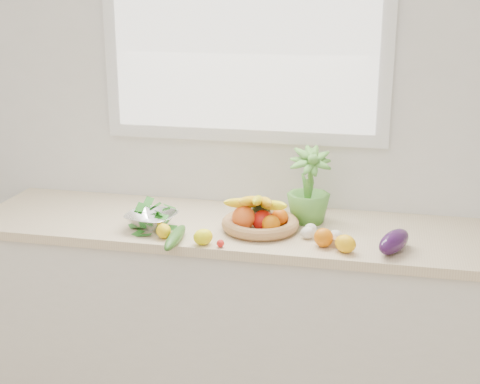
% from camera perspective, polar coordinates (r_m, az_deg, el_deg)
% --- Properties ---
extents(back_wall, '(4.50, 0.02, 2.70)m').
position_cam_1_polar(back_wall, '(3.06, 0.38, 7.16)').
color(back_wall, white).
rests_on(back_wall, ground).
extents(counter_cabinet, '(2.20, 0.58, 0.86)m').
position_cam_1_polar(counter_cabinet, '(3.08, -0.84, -10.93)').
color(counter_cabinet, silver).
rests_on(counter_cabinet, ground).
extents(countertop, '(2.24, 0.62, 0.04)m').
position_cam_1_polar(countertop, '(2.90, -0.88, -3.04)').
color(countertop, beige).
rests_on(countertop, counter_cabinet).
extents(window_frame, '(1.30, 0.03, 1.10)m').
position_cam_1_polar(window_frame, '(3.00, 0.34, 14.65)').
color(window_frame, white).
rests_on(window_frame, back_wall).
extents(window_pane, '(1.18, 0.01, 0.98)m').
position_cam_1_polar(window_pane, '(2.98, 0.25, 14.64)').
color(window_pane, white).
rests_on(window_pane, window_frame).
extents(orange_loose, '(0.08, 0.08, 0.08)m').
position_cam_1_polar(orange_loose, '(2.64, 7.14, -3.88)').
color(orange_loose, '#D96906').
rests_on(orange_loose, countertop).
extents(lemon_a, '(0.09, 0.09, 0.06)m').
position_cam_1_polar(lemon_a, '(2.73, -6.55, -3.32)').
color(lemon_a, yellow).
rests_on(lemon_a, countertop).
extents(lemon_b, '(0.10, 0.10, 0.06)m').
position_cam_1_polar(lemon_b, '(2.65, -3.17, -3.85)').
color(lemon_b, '#FFF40D').
rests_on(lemon_b, countertop).
extents(lemon_c, '(0.11, 0.11, 0.07)m').
position_cam_1_polar(lemon_c, '(2.60, 8.99, -4.38)').
color(lemon_c, '#FCB30D').
rests_on(lemon_c, countertop).
extents(apple, '(0.10, 0.10, 0.09)m').
position_cam_1_polar(apple, '(2.79, 1.96, -2.45)').
color(apple, red).
rests_on(apple, countertop).
extents(ginger, '(0.11, 0.05, 0.03)m').
position_cam_1_polar(ginger, '(2.66, 8.05, -4.23)').
color(ginger, tan).
rests_on(ginger, countertop).
extents(garlic_a, '(0.07, 0.07, 0.05)m').
position_cam_1_polar(garlic_a, '(2.72, 5.79, -3.49)').
color(garlic_a, silver).
rests_on(garlic_a, countertop).
extents(garlic_b, '(0.06, 0.06, 0.04)m').
position_cam_1_polar(garlic_b, '(2.77, 6.05, -3.14)').
color(garlic_b, white).
rests_on(garlic_b, countertop).
extents(garlic_c, '(0.06, 0.06, 0.05)m').
position_cam_1_polar(garlic_c, '(2.70, 8.12, -3.74)').
color(garlic_c, beige).
rests_on(garlic_c, countertop).
extents(eggplant, '(0.16, 0.23, 0.08)m').
position_cam_1_polar(eggplant, '(2.63, 13.01, -4.14)').
color(eggplant, '#31103E').
rests_on(eggplant, countertop).
extents(cucumber, '(0.06, 0.27, 0.05)m').
position_cam_1_polar(cucumber, '(2.67, -5.56, -3.88)').
color(cucumber, '#27591A').
rests_on(cucumber, countertop).
extents(radish, '(0.04, 0.04, 0.03)m').
position_cam_1_polar(radish, '(2.62, -1.69, -4.41)').
color(radish, red).
rests_on(radish, countertop).
extents(potted_herb, '(0.23, 0.23, 0.33)m').
position_cam_1_polar(potted_herb, '(2.87, 5.89, 0.49)').
color(potted_herb, '#529737').
rests_on(potted_herb, countertop).
extents(fruit_basket, '(0.34, 0.34, 0.18)m').
position_cam_1_polar(fruit_basket, '(2.80, 1.67, -2.29)').
color(fruit_basket, '#B17F4E').
rests_on(fruit_basket, countertop).
extents(colander_with_spinach, '(0.24, 0.24, 0.11)m').
position_cam_1_polar(colander_with_spinach, '(2.84, -7.56, -1.99)').
color(colander_with_spinach, white).
rests_on(colander_with_spinach, countertop).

